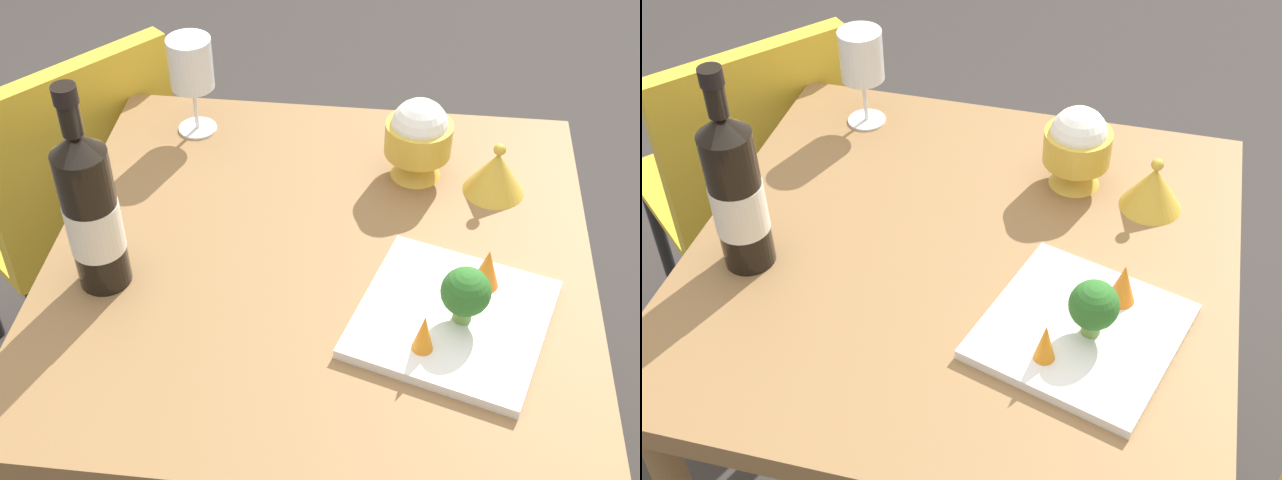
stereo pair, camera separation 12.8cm
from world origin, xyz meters
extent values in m
cube|color=olive|center=(0.00, 0.00, 0.73)|extent=(0.81, 0.81, 0.04)
cylinder|color=olive|center=(0.35, -0.35, 0.36)|extent=(0.05, 0.05, 0.71)
cylinder|color=olive|center=(0.35, 0.35, 0.36)|extent=(0.05, 0.05, 0.71)
cube|color=gold|center=(0.44, 0.63, 0.44)|extent=(0.56, 0.56, 0.02)
cube|color=gold|center=(0.33, 0.49, 0.65)|extent=(0.33, 0.29, 0.40)
cylinder|color=black|center=(0.42, 0.87, 0.21)|extent=(0.03, 0.03, 0.43)
cylinder|color=black|center=(0.68, 0.65, 0.21)|extent=(0.03, 0.03, 0.43)
cylinder|color=black|center=(0.20, 0.61, 0.21)|extent=(0.03, 0.03, 0.43)
cylinder|color=black|center=(0.46, 0.39, 0.21)|extent=(0.03, 0.03, 0.43)
cylinder|color=black|center=(-0.09, 0.30, 0.87)|extent=(0.08, 0.07, 0.23)
cone|color=black|center=(-0.09, 0.30, 0.99)|extent=(0.08, 0.07, 0.03)
cylinder|color=black|center=(-0.09, 0.30, 1.04)|extent=(0.03, 0.03, 0.07)
cylinder|color=black|center=(-0.09, 0.30, 1.07)|extent=(0.03, 0.03, 0.02)
cylinder|color=silver|center=(-0.09, 0.30, 0.85)|extent=(0.08, 0.08, 0.08)
cylinder|color=white|center=(0.31, 0.26, 0.76)|extent=(0.07, 0.07, 0.00)
cylinder|color=white|center=(0.31, 0.26, 0.80)|extent=(0.01, 0.01, 0.08)
cylinder|color=white|center=(0.31, 0.26, 0.89)|extent=(0.08, 0.08, 0.09)
cone|color=gold|center=(0.22, -0.14, 0.78)|extent=(0.08, 0.08, 0.04)
cylinder|color=gold|center=(0.22, -0.14, 0.83)|extent=(0.11, 0.11, 0.05)
sphere|color=white|center=(0.22, -0.14, 0.85)|extent=(0.09, 0.09, 0.09)
cone|color=gold|center=(0.19, -0.26, 0.79)|extent=(0.10, 0.10, 0.07)
sphere|color=gold|center=(0.19, -0.26, 0.84)|extent=(0.02, 0.02, 0.02)
cube|color=white|center=(-0.12, -0.20, 0.76)|extent=(0.31, 0.31, 0.02)
cylinder|color=#729E4C|center=(-0.12, -0.21, 0.78)|extent=(0.03, 0.03, 0.03)
sphere|color=#2D6B28|center=(-0.12, -0.21, 0.82)|extent=(0.07, 0.07, 0.07)
cone|color=orange|center=(-0.18, -0.16, 0.80)|extent=(0.03, 0.03, 0.06)
cone|color=orange|center=(-0.05, -0.24, 0.80)|extent=(0.04, 0.04, 0.06)
camera|label=1|loc=(-0.95, -0.11, 1.64)|focal=48.77mm
camera|label=2|loc=(-0.93, -0.24, 1.64)|focal=48.77mm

